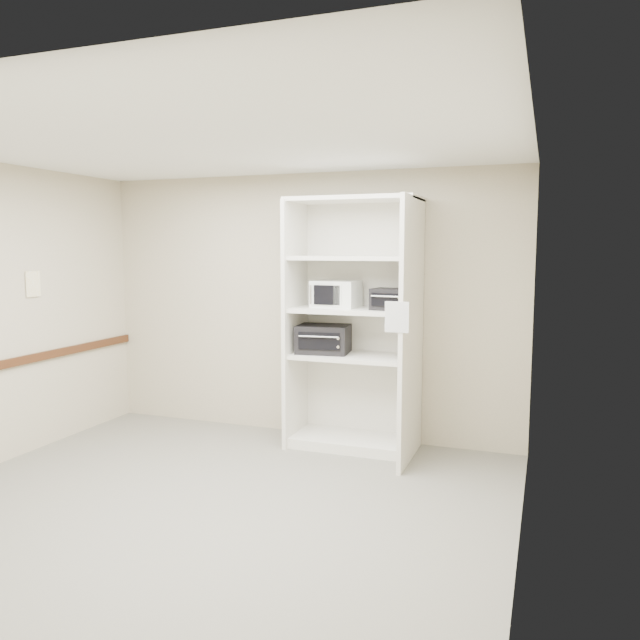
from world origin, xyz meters
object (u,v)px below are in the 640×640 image
(shelving_unit, at_px, (358,333))
(toaster_oven_lower, at_px, (324,339))
(toaster_oven_upper, at_px, (391,299))
(microwave, at_px, (336,294))

(shelving_unit, distance_m, toaster_oven_lower, 0.36)
(toaster_oven_upper, distance_m, toaster_oven_lower, 0.80)
(shelving_unit, bearing_deg, microwave, 170.82)
(microwave, relative_size, toaster_oven_lower, 0.87)
(toaster_oven_lower, bearing_deg, toaster_oven_upper, -9.08)
(toaster_oven_upper, bearing_deg, shelving_unit, -178.83)
(microwave, xyz_separation_m, toaster_oven_lower, (-0.11, -0.05, -0.44))
(microwave, distance_m, toaster_oven_upper, 0.58)
(shelving_unit, xyz_separation_m, microwave, (-0.24, 0.04, 0.37))
(microwave, bearing_deg, shelving_unit, -5.99)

